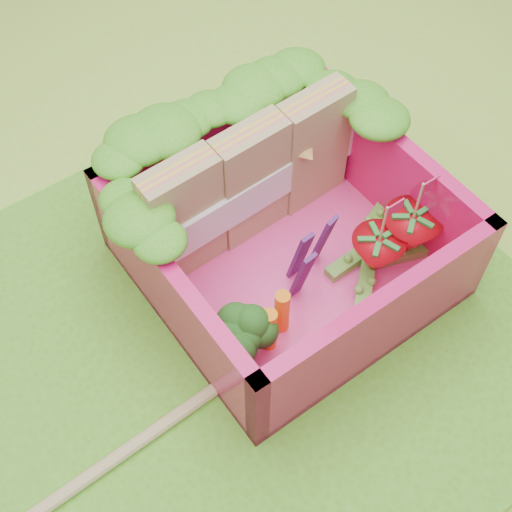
{
  "coord_description": "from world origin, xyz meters",
  "views": [
    {
      "loc": [
        -0.91,
        -1.36,
        2.94
      ],
      "look_at": [
        0.18,
        0.14,
        0.28
      ],
      "focal_mm": 50.0,
      "sensor_mm": 36.0,
      "label": 1
    }
  ],
  "objects": [
    {
      "name": "bento_floor",
      "position": [
        0.36,
        0.14,
        0.06
      ],
      "size": [
        1.3,
        1.3,
        0.05
      ],
      "primitive_type": "cube",
      "color": "#FF4197",
      "rests_on": "placemat"
    },
    {
      "name": "carrot_sticks",
      "position": [
        0.07,
        -0.15,
        0.21
      ],
      "size": [
        0.17,
        0.11,
        0.27
      ],
      "color": "orange",
      "rests_on": "bento_floor"
    },
    {
      "name": "broccoli",
      "position": [
        -0.1,
        -0.15,
        0.27
      ],
      "size": [
        0.35,
        0.35,
        0.26
      ],
      "color": "#63A04D",
      "rests_on": "bento_floor"
    },
    {
      "name": "snap_peas",
      "position": [
        0.72,
        -0.09,
        0.11
      ],
      "size": [
        0.61,
        0.5,
        0.05
      ],
      "color": "#52BF3C",
      "rests_on": "bento_floor"
    },
    {
      "name": "lettuce_ruffle",
      "position": [
        0.36,
        0.61,
        0.64
      ],
      "size": [
        1.43,
        0.77,
        0.11
      ],
      "color": "#338D19",
      "rests_on": "bento_box"
    },
    {
      "name": "purple_wedges",
      "position": [
        0.37,
        0.0,
        0.27
      ],
      "size": [
        0.27,
        0.13,
        0.38
      ],
      "color": "#431959",
      "rests_on": "bento_floor"
    },
    {
      "name": "strawberry_left",
      "position": [
        0.66,
        -0.15,
        0.21
      ],
      "size": [
        0.25,
        0.25,
        0.49
      ],
      "color": "red",
      "rests_on": "bento_floor"
    },
    {
      "name": "bento_box",
      "position": [
        0.36,
        0.14,
        0.31
      ],
      "size": [
        1.3,
        1.3,
        0.55
      ],
      "color": "#DA125B",
      "rests_on": "placemat"
    },
    {
      "name": "ground",
      "position": [
        0.0,
        0.0,
        0.0
      ],
      "size": [
        14.0,
        14.0,
        0.0
      ],
      "primitive_type": "plane",
      "color": "#B1DB3D",
      "rests_on": "ground"
    },
    {
      "name": "placemat",
      "position": [
        0.0,
        0.0,
        0.01
      ],
      "size": [
        2.6,
        2.6,
        0.03
      ],
      "primitive_type": "cube",
      "color": "#5EA725",
      "rests_on": "ground"
    },
    {
      "name": "sandwich_stack",
      "position": [
        0.36,
        0.44,
        0.4
      ],
      "size": [
        1.18,
        0.22,
        0.65
      ],
      "color": "tan",
      "rests_on": "bento_floor"
    },
    {
      "name": "strawberry_right",
      "position": [
        0.86,
        -0.15,
        0.22
      ],
      "size": [
        0.28,
        0.28,
        0.52
      ],
      "color": "red",
      "rests_on": "bento_floor"
    },
    {
      "name": "chopsticks",
      "position": [
        -1.06,
        -0.22,
        0.05
      ],
      "size": [
        2.19,
        0.13,
        0.05
      ],
      "color": "tan",
      "rests_on": "placemat"
    }
  ]
}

